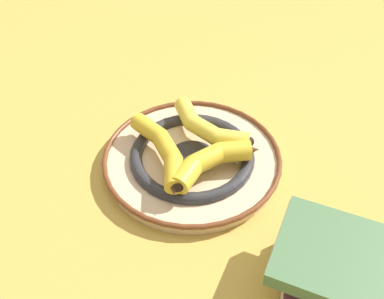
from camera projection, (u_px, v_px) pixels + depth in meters
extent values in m
plane|color=gold|center=(201.00, 157.00, 0.86)|extent=(2.80, 2.80, 0.00)
cylinder|color=beige|center=(192.00, 161.00, 0.83)|extent=(0.32, 0.32, 0.02)
torus|color=#2D2D33|center=(192.00, 156.00, 0.82)|extent=(0.23, 0.23, 0.02)
cylinder|color=#2D2D33|center=(192.00, 157.00, 0.83)|extent=(0.09, 0.09, 0.00)
torus|color=brown|center=(192.00, 156.00, 0.83)|extent=(0.33, 0.33, 0.01)
cylinder|color=gold|center=(174.00, 173.00, 0.75)|extent=(0.06, 0.07, 0.03)
cylinder|color=gold|center=(167.00, 148.00, 0.80)|extent=(0.07, 0.07, 0.03)
cylinder|color=gold|center=(148.00, 129.00, 0.84)|extent=(0.07, 0.05, 0.03)
sphere|color=gold|center=(174.00, 160.00, 0.78)|extent=(0.03, 0.03, 0.03)
sphere|color=gold|center=(160.00, 137.00, 0.82)|extent=(0.03, 0.03, 0.03)
cone|color=#472D19|center=(174.00, 188.00, 0.73)|extent=(0.04, 0.04, 0.03)
sphere|color=black|center=(137.00, 121.00, 0.85)|extent=(0.02, 0.02, 0.02)
cylinder|color=yellow|center=(187.00, 113.00, 0.87)|extent=(0.07, 0.07, 0.03)
cylinder|color=yellow|center=(204.00, 130.00, 0.83)|extent=(0.07, 0.05, 0.03)
cylinder|color=yellow|center=(233.00, 139.00, 0.82)|extent=(0.07, 0.05, 0.03)
sphere|color=yellow|center=(192.00, 123.00, 0.85)|extent=(0.03, 0.03, 0.03)
sphere|color=yellow|center=(216.00, 137.00, 0.82)|extent=(0.03, 0.03, 0.03)
cone|color=#472D19|center=(182.00, 104.00, 0.89)|extent=(0.04, 0.04, 0.03)
sphere|color=black|center=(249.00, 142.00, 0.81)|extent=(0.02, 0.02, 0.02)
cylinder|color=yellow|center=(235.00, 151.00, 0.79)|extent=(0.07, 0.06, 0.04)
cylinder|color=yellow|center=(207.00, 159.00, 0.78)|extent=(0.06, 0.07, 0.04)
cylinder|color=yellow|center=(186.00, 175.00, 0.75)|extent=(0.04, 0.06, 0.04)
sphere|color=yellow|center=(220.00, 153.00, 0.79)|extent=(0.04, 0.04, 0.04)
sphere|color=yellow|center=(194.00, 165.00, 0.77)|extent=(0.04, 0.04, 0.04)
cone|color=#472D19|center=(250.00, 150.00, 0.79)|extent=(0.04, 0.04, 0.03)
sphere|color=black|center=(178.00, 186.00, 0.73)|extent=(0.02, 0.02, 0.02)
cube|color=#753D70|center=(351.00, 286.00, 0.63)|extent=(0.22, 0.20, 0.04)
cube|color=white|center=(347.00, 285.00, 0.64)|extent=(0.21, 0.18, 0.04)
cube|color=#B28933|center=(347.00, 268.00, 0.62)|extent=(0.18, 0.14, 0.02)
cube|color=white|center=(344.00, 267.00, 0.62)|extent=(0.18, 0.13, 0.02)
cube|color=#4C754C|center=(352.00, 262.00, 0.60)|extent=(0.21, 0.16, 0.02)
cube|color=white|center=(349.00, 261.00, 0.60)|extent=(0.20, 0.15, 0.02)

